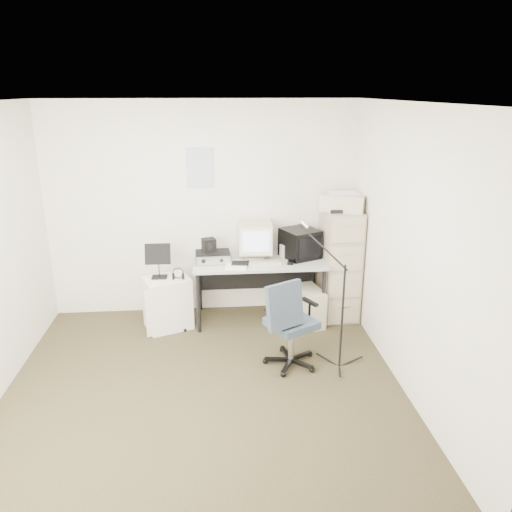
{
  "coord_description": "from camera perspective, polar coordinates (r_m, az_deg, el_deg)",
  "views": [
    {
      "loc": [
        0.12,
        -3.94,
        2.6
      ],
      "look_at": [
        0.55,
        0.95,
        0.95
      ],
      "focal_mm": 35.0,
      "sensor_mm": 36.0,
      "label": 1
    }
  ],
  "objects": [
    {
      "name": "papers",
      "position": [
        5.55,
        -2.21,
        -0.98
      ],
      "size": [
        0.27,
        0.35,
        0.02
      ],
      "primitive_type": "cube",
      "rotation": [
        0.0,
        0.0,
        -0.13
      ],
      "color": "white",
      "rests_on": "desk"
    },
    {
      "name": "radio_receiver",
      "position": [
        5.69,
        -4.95,
        -0.09
      ],
      "size": [
        0.4,
        0.3,
        0.11
      ],
      "primitive_type": "cube",
      "rotation": [
        0.0,
        0.0,
        0.05
      ],
      "color": "black",
      "rests_on": "desk"
    },
    {
      "name": "wall_front",
      "position": [
        2.53,
        -7.2,
        -13.78
      ],
      "size": [
        3.6,
        0.02,
        2.5
      ],
      "primitive_type": "cube",
      "color": "white",
      "rests_on": "ground"
    },
    {
      "name": "ceiling",
      "position": [
        3.94,
        -7.09,
        17.02
      ],
      "size": [
        3.6,
        3.6,
        0.01
      ],
      "primitive_type": "cube",
      "color": "white",
      "rests_on": "ground"
    },
    {
      "name": "side_cart",
      "position": [
        5.75,
        -10.06,
        -5.29
      ],
      "size": [
        0.59,
        0.54,
        0.6
      ],
      "primitive_type": "cube",
      "rotation": [
        0.0,
        0.0,
        0.38
      ],
      "color": "silver",
      "rests_on": "floor"
    },
    {
      "name": "filing_cabinet",
      "position": [
        5.94,
        9.5,
        -0.85
      ],
      "size": [
        0.4,
        0.6,
        1.3
      ],
      "primitive_type": "cube",
      "color": "tan",
      "rests_on": "floor"
    },
    {
      "name": "wall_right",
      "position": [
        4.49,
        17.22,
        0.23
      ],
      "size": [
        0.02,
        3.6,
        2.5
      ],
      "primitive_type": "cube",
      "color": "white",
      "rests_on": "ground"
    },
    {
      "name": "office_chair",
      "position": [
        4.86,
        4.08,
        -7.49
      ],
      "size": [
        0.73,
        0.73,
        0.93
      ],
      "primitive_type": "cube",
      "rotation": [
        0.0,
        0.0,
        0.51
      ],
      "color": "#384859",
      "rests_on": "floor"
    },
    {
      "name": "mic_stand",
      "position": [
        4.8,
        9.93,
        -5.13
      ],
      "size": [
        0.03,
        0.03,
        1.39
      ],
      "primitive_type": "cylinder",
      "rotation": [
        0.0,
        0.0,
        2.3
      ],
      "color": "black",
      "rests_on": "floor"
    },
    {
      "name": "desk_speaker",
      "position": [
        5.82,
        3.25,
        0.59
      ],
      "size": [
        0.11,
        0.11,
        0.15
      ],
      "primitive_type": "cube",
      "rotation": [
        0.0,
        0.0,
        0.38
      ],
      "color": "beige",
      "rests_on": "desk"
    },
    {
      "name": "floor",
      "position": [
        4.72,
        -5.85,
        -15.0
      ],
      "size": [
        3.6,
        3.6,
        0.01
      ],
      "primitive_type": "cube",
      "color": "#2B2513",
      "rests_on": "ground"
    },
    {
      "name": "keyboard",
      "position": [
        5.6,
        0.65,
        -0.8
      ],
      "size": [
        0.43,
        0.18,
        0.02
      ],
      "primitive_type": "cube",
      "rotation": [
        0.0,
        0.0,
        0.08
      ],
      "color": "tan",
      "rests_on": "desk"
    },
    {
      "name": "music_stand",
      "position": [
        5.6,
        -11.09,
        -0.49
      ],
      "size": [
        0.29,
        0.17,
        0.41
      ],
      "primitive_type": "cube",
      "rotation": [
        0.0,
        0.0,
        -0.09
      ],
      "color": "black",
      "rests_on": "side_cart"
    },
    {
      "name": "mouse",
      "position": [
        5.62,
        4.02,
        -0.73
      ],
      "size": [
        0.1,
        0.13,
        0.03
      ],
      "primitive_type": "cube",
      "rotation": [
        0.0,
        0.0,
        -0.37
      ],
      "color": "black",
      "rests_on": "desk"
    },
    {
      "name": "pc_tower",
      "position": [
        5.83,
        6.26,
        -5.69
      ],
      "size": [
        0.29,
        0.49,
        0.43
      ],
      "primitive_type": "cube",
      "rotation": [
        0.0,
        0.0,
        0.21
      ],
      "color": "tan",
      "rests_on": "floor"
    },
    {
      "name": "wall_back",
      "position": [
        5.89,
        -6.08,
        5.24
      ],
      "size": [
        3.6,
        0.02,
        2.5
      ],
      "primitive_type": "cube",
      "color": "white",
      "rests_on": "ground"
    },
    {
      "name": "wall_calendar",
      "position": [
        5.79,
        -6.46,
        10.03
      ],
      "size": [
        0.3,
        0.02,
        0.44
      ],
      "primitive_type": "cube",
      "color": "white",
      "rests_on": "wall_back"
    },
    {
      "name": "printer",
      "position": [
        5.71,
        9.97,
        6.1
      ],
      "size": [
        0.57,
        0.5,
        0.19
      ],
      "primitive_type": "cube",
      "rotation": [
        0.0,
        0.0,
        -0.43
      ],
      "color": "tan",
      "rests_on": "filing_cabinet"
    },
    {
      "name": "crt_monitor",
      "position": [
        5.75,
        -0.11,
        1.78
      ],
      "size": [
        0.39,
        0.41,
        0.41
      ],
      "primitive_type": "cube",
      "rotation": [
        0.0,
        0.0,
        -0.03
      ],
      "color": "tan",
      "rests_on": "desk"
    },
    {
      "name": "crt_tv",
      "position": [
        5.81,
        5.04,
        1.46
      ],
      "size": [
        0.49,
        0.5,
        0.33
      ],
      "primitive_type": "cube",
      "rotation": [
        0.0,
        0.0,
        0.43
      ],
      "color": "black",
      "rests_on": "desk"
    },
    {
      "name": "radio_speaker",
      "position": [
        5.7,
        -5.41,
        1.29
      ],
      "size": [
        0.18,
        0.17,
        0.14
      ],
      "primitive_type": "cube",
      "rotation": [
        0.0,
        0.0,
        0.28
      ],
      "color": "black",
      "rests_on": "radio_receiver"
    },
    {
      "name": "headphones",
      "position": [
        5.58,
        -8.89,
        -2.2
      ],
      "size": [
        0.17,
        0.17,
        0.02
      ],
      "primitive_type": "torus",
      "rotation": [
        0.0,
        0.0,
        0.26
      ],
      "color": "black",
      "rests_on": "side_cart"
    },
    {
      "name": "desk",
      "position": [
        5.85,
        0.35,
        -3.86
      ],
      "size": [
        1.5,
        0.7,
        0.73
      ],
      "primitive_type": "cube",
      "color": "#AFAFAF",
      "rests_on": "floor"
    }
  ]
}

